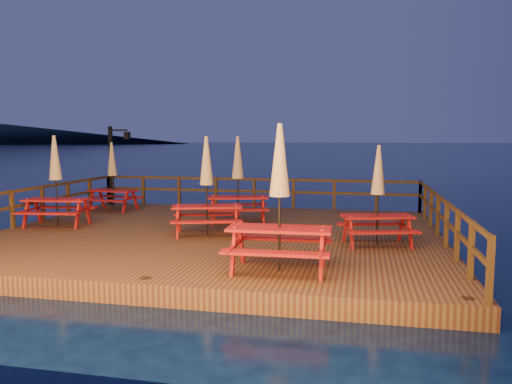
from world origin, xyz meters
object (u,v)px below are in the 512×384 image
picnic_table_2 (56,179)px  lamp_post (115,158)px  picnic_table_0 (280,195)px  picnic_table_1 (378,194)px

picnic_table_2 → lamp_post: bearing=88.9°
lamp_post → picnic_table_2: lamp_post is taller
picnic_table_0 → picnic_table_1: picnic_table_0 is taller
picnic_table_0 → picnic_table_1: size_ratio=1.19×
lamp_post → picnic_table_0: lamp_post is taller
picnic_table_0 → picnic_table_2: 8.01m
lamp_post → picnic_table_0: 11.22m
picnic_table_1 → lamp_post: bearing=135.8°
lamp_post → picnic_table_1: bearing=-29.0°
picnic_table_0 → picnic_table_1: (1.92, 2.79, -0.23)m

